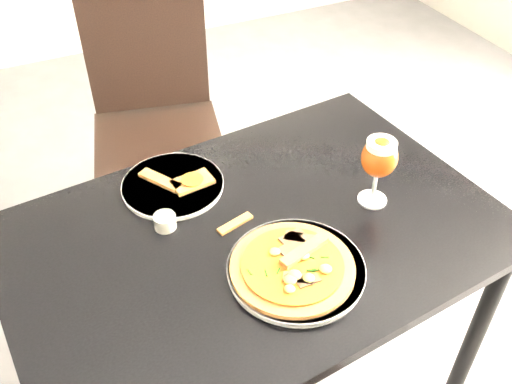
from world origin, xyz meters
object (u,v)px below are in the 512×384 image
dining_table (256,256)px  beer_glass (379,158)px  chair_far (156,121)px  pizza (293,266)px

dining_table → beer_glass: size_ratio=6.67×
chair_far → beer_glass: 1.01m
pizza → dining_table: bearing=95.3°
pizza → beer_glass: beer_glass is taller
dining_table → beer_glass: (0.32, -0.02, 0.23)m
pizza → beer_glass: (0.31, 0.14, 0.11)m
dining_table → pizza: size_ratio=4.53×
chair_far → pizza: 1.05m
dining_table → chair_far: (-0.01, 0.87, -0.11)m
dining_table → chair_far: size_ratio=1.28×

